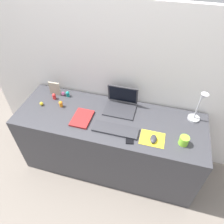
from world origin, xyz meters
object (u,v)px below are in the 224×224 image
(desk_lamp, at_px, (199,108))
(toy_figurine_teal, at_px, (68,94))
(cell_phone, at_px, (130,138))
(coffee_mug, at_px, (184,141))
(toy_figurine_yellow, at_px, (41,104))
(toy_figurine_pink, at_px, (63,94))
(laptop, at_px, (121,103))
(toy_figurine_red, at_px, (54,96))
(keyboard, at_px, (115,130))
(picture_frame, at_px, (55,89))
(notebook_pad, at_px, (82,118))
(mouse, at_px, (153,139))
(toy_figurine_orange, at_px, (61,104))

(desk_lamp, relative_size, toy_figurine_teal, 5.94)
(cell_phone, relative_size, desk_lamp, 0.36)
(coffee_mug, bearing_deg, toy_figurine_teal, 164.69)
(toy_figurine_yellow, height_order, toy_figurine_pink, same)
(desk_lamp, xyz_separation_m, toy_figurine_teal, (-1.28, 0.03, -0.14))
(laptop, height_order, desk_lamp, desk_lamp)
(toy_figurine_red, bearing_deg, desk_lamp, 1.95)
(coffee_mug, height_order, toy_figurine_yellow, coffee_mug)
(keyboard, bearing_deg, picture_frame, 156.17)
(cell_phone, bearing_deg, notebook_pad, 155.18)
(mouse, bearing_deg, toy_figurine_yellow, 172.49)
(coffee_mug, relative_size, toy_figurine_yellow, 2.05)
(keyboard, height_order, notebook_pad, same)
(mouse, height_order, toy_figurine_teal, toy_figurine_teal)
(cell_phone, bearing_deg, mouse, -2.90)
(coffee_mug, xyz_separation_m, toy_figurine_yellow, (-1.39, 0.12, -0.02))
(mouse, xyz_separation_m, picture_frame, (-1.09, 0.36, 0.05))
(cell_phone, xyz_separation_m, notebook_pad, (-0.48, 0.11, 0.01))
(mouse, bearing_deg, laptop, 137.32)
(coffee_mug, bearing_deg, notebook_pad, 177.05)
(keyboard, relative_size, coffee_mug, 5.13)
(toy_figurine_pink, bearing_deg, keyboard, -26.93)
(cell_phone, bearing_deg, keyboard, 146.56)
(toy_figurine_teal, relative_size, toy_figurine_orange, 0.92)
(notebook_pad, bearing_deg, toy_figurine_red, 152.50)
(toy_figurine_red, bearing_deg, toy_figurine_pink, 51.52)
(desk_lamp, xyz_separation_m, coffee_mug, (-0.09, -0.30, -0.13))
(laptop, bearing_deg, mouse, -42.68)
(desk_lamp, height_order, picture_frame, desk_lamp)
(mouse, height_order, toy_figurine_yellow, same)
(toy_figurine_teal, xyz_separation_m, toy_figurine_red, (-0.12, -0.08, 0.00))
(toy_figurine_teal, bearing_deg, toy_figurine_orange, -89.61)
(coffee_mug, distance_m, toy_figurine_yellow, 1.40)
(desk_lamp, relative_size, coffee_mug, 4.48)
(notebook_pad, height_order, toy_figurine_teal, toy_figurine_teal)
(mouse, bearing_deg, coffee_mug, 7.65)
(toy_figurine_pink, bearing_deg, notebook_pad, -40.98)
(keyboard, xyz_separation_m, cell_phone, (0.14, -0.06, -0.01))
(toy_figurine_red, bearing_deg, toy_figurine_yellow, -120.55)
(mouse, relative_size, toy_figurine_yellow, 2.47)
(toy_figurine_yellow, xyz_separation_m, toy_figurine_orange, (0.20, 0.04, 0.02))
(desk_lamp, height_order, coffee_mug, desk_lamp)
(desk_lamp, distance_m, toy_figurine_teal, 1.29)
(keyboard, bearing_deg, mouse, -4.20)
(laptop, bearing_deg, keyboard, -85.34)
(toy_figurine_red, bearing_deg, keyboard, -19.55)
(desk_lamp, relative_size, notebook_pad, 1.49)
(cell_phone, distance_m, toy_figurine_teal, 0.84)
(keyboard, distance_m, toy_figurine_teal, 0.69)
(cell_phone, relative_size, toy_figurine_yellow, 3.29)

